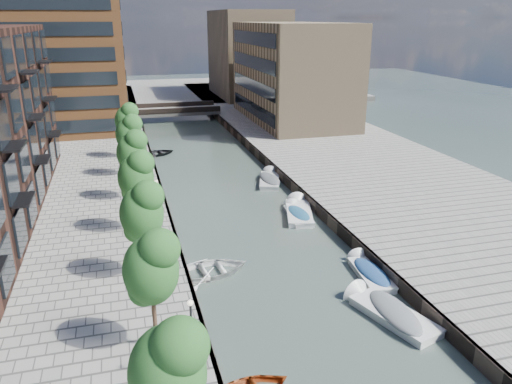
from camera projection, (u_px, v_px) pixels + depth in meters
name	position (u px, v px, depth m)	size (l,w,h in m)	color
water	(216.00, 176.00, 52.28)	(300.00, 300.00, 0.00)	#38473F
quay_right	(355.00, 160.00, 56.15)	(20.00, 140.00, 1.00)	gray
quay_wall_left	(157.00, 176.00, 50.57)	(0.25, 140.00, 1.00)	#332823
quay_wall_right	(271.00, 167.00, 53.65)	(0.25, 140.00, 1.00)	#332823
far_closure	(161.00, 93.00, 106.68)	(80.00, 40.00, 1.00)	gray
tower	(48.00, 15.00, 65.43)	(18.00, 18.00, 30.00)	#94562B
tan_block_near	(292.00, 72.00, 73.68)	(12.00, 25.00, 14.00)	#967C5C
tan_block_far	(248.00, 54.00, 96.99)	(12.00, 20.00, 16.00)	#967C5C
bridge	(177.00, 111.00, 80.92)	(13.00, 6.00, 1.30)	gray
tree_0	(167.00, 367.00, 15.64)	(2.50, 2.50, 5.95)	#382619
tree_1	(151.00, 266.00, 22.00)	(2.50, 2.50, 5.95)	#382619
tree_2	(141.00, 210.00, 28.37)	(2.50, 2.50, 5.95)	#382619
tree_3	(136.00, 175.00, 34.74)	(2.50, 2.50, 5.95)	#382619
tree_4	(132.00, 150.00, 41.10)	(2.50, 2.50, 5.95)	#382619
tree_5	(129.00, 133.00, 47.47)	(2.50, 2.50, 5.95)	#382619
tree_6	(126.00, 119.00, 53.83)	(2.50, 2.50, 5.95)	#382619
lamp_0	(192.00, 335.00, 20.20)	(0.24, 0.24, 4.12)	black
lamp_1	(157.00, 202.00, 34.75)	(0.24, 0.24, 4.12)	black
lamp_2	(143.00, 148.00, 49.30)	(0.24, 0.24, 4.12)	black
sloop_3	(209.00, 274.00, 32.17)	(3.69, 5.17, 1.07)	white
sloop_4	(156.00, 155.00, 60.00)	(3.33, 4.66, 0.97)	black
motorboat_0	(369.00, 272.00, 32.10)	(2.14, 4.92, 1.59)	white
motorboat_1	(387.00, 312.00, 27.66)	(3.57, 5.98, 1.89)	white
motorboat_2	(298.00, 211.00, 42.30)	(3.51, 6.08, 1.92)	white
motorboat_3	(297.00, 214.00, 41.47)	(2.06, 4.81, 1.56)	beige
motorboat_4	(270.00, 180.00, 50.29)	(3.39, 5.65, 1.78)	silver
car	(269.00, 119.00, 72.78)	(1.60, 3.99, 1.36)	silver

